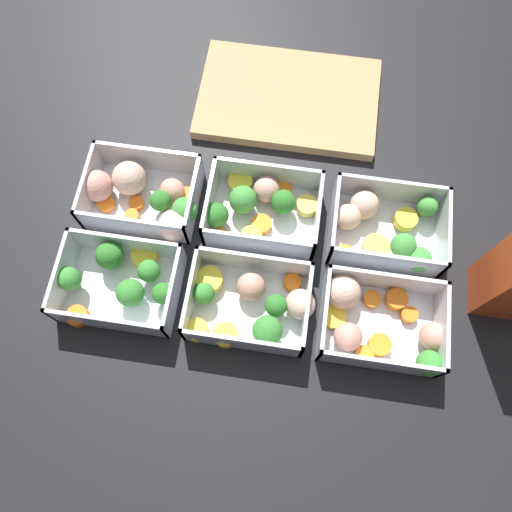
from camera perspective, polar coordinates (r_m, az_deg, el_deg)
ground_plane at (r=0.70m, az=0.00°, el=-0.55°), size 4.00×4.00×0.00m
container_near_left at (r=0.69m, az=-15.23°, el=-2.73°), size 0.16×0.14×0.06m
container_near_center at (r=0.66m, az=-0.31°, el=-5.62°), size 0.17×0.12×0.06m
container_near_right at (r=0.68m, az=13.73°, el=-7.36°), size 0.18×0.13×0.06m
container_far_left at (r=0.73m, az=-12.68°, el=6.67°), size 0.19×0.13×0.06m
container_far_center at (r=0.71m, az=0.25°, el=5.69°), size 0.16×0.13×0.06m
container_far_right at (r=0.72m, az=14.59°, el=3.17°), size 0.16×0.12×0.06m
cutting_board at (r=0.83m, az=3.70°, el=17.52°), size 0.28×0.18×0.02m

